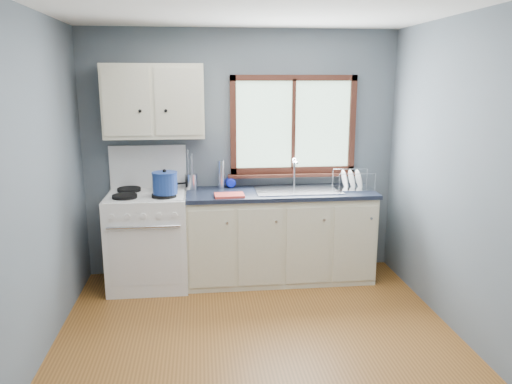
{
  "coord_description": "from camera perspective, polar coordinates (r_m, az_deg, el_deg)",
  "views": [
    {
      "loc": [
        -0.42,
        -3.29,
        2.0
      ],
      "look_at": [
        0.05,
        0.9,
        1.05
      ],
      "focal_mm": 35.0,
      "sensor_mm": 36.0,
      "label": 1
    }
  ],
  "objects": [
    {
      "name": "floor",
      "position": [
        3.88,
        0.79,
        -18.51
      ],
      "size": [
        3.2,
        3.6,
        0.02
      ],
      "primitive_type": "cube",
      "color": "brown",
      "rests_on": "ground"
    },
    {
      "name": "wall_back",
      "position": [
        5.18,
        -1.68,
        4.36
      ],
      "size": [
        3.2,
        0.02,
        2.5
      ],
      "primitive_type": "cube",
      "color": "slate",
      "rests_on": "ground"
    },
    {
      "name": "wall_front",
      "position": [
        1.72,
        8.73,
        -13.49
      ],
      "size": [
        3.2,
        0.02,
        2.5
      ],
      "primitive_type": "cube",
      "color": "slate",
      "rests_on": "ground"
    },
    {
      "name": "wall_left",
      "position": [
        3.58,
        -25.63,
        -0.69
      ],
      "size": [
        0.02,
        3.6,
        2.5
      ],
      "primitive_type": "cube",
      "color": "slate",
      "rests_on": "ground"
    },
    {
      "name": "wall_right",
      "position": [
        3.94,
        24.76,
        0.53
      ],
      "size": [
        0.02,
        3.6,
        2.5
      ],
      "primitive_type": "cube",
      "color": "slate",
      "rests_on": "ground"
    },
    {
      "name": "gas_range",
      "position": [
        5.03,
        -12.19,
        -5.04
      ],
      "size": [
        0.76,
        0.69,
        1.36
      ],
      "color": "white",
      "rests_on": "floor"
    },
    {
      "name": "base_cabinets",
      "position": [
        5.1,
        2.67,
        -5.48
      ],
      "size": [
        1.85,
        0.6,
        0.88
      ],
      "color": "beige",
      "rests_on": "floor"
    },
    {
      "name": "countertop",
      "position": [
        4.97,
        2.74,
        -0.11
      ],
      "size": [
        1.89,
        0.64,
        0.04
      ],
      "primitive_type": "cube",
      "color": "black",
      "rests_on": "base_cabinets"
    },
    {
      "name": "sink",
      "position": [
        5.01,
        4.76,
        -0.51
      ],
      "size": [
        0.84,
        0.46,
        0.44
      ],
      "color": "silver",
      "rests_on": "countertop"
    },
    {
      "name": "window",
      "position": [
        5.18,
        4.29,
        6.85
      ],
      "size": [
        1.36,
        0.1,
        1.03
      ],
      "color": "#9EC6A8",
      "rests_on": "wall_back"
    },
    {
      "name": "upper_cabinets",
      "position": [
        4.94,
        -11.57,
        10.12
      ],
      "size": [
        0.95,
        0.35,
        0.7
      ],
      "color": "beige",
      "rests_on": "wall_back"
    },
    {
      "name": "skillet",
      "position": [
        5.04,
        -10.28,
        0.83
      ],
      "size": [
        0.36,
        0.29,
        0.05
      ],
      "rotation": [
        0.0,
        0.0,
        0.31
      ],
      "color": "black",
      "rests_on": "gas_range"
    },
    {
      "name": "stockpot",
      "position": [
        4.72,
        -10.37,
        1.05
      ],
      "size": [
        0.31,
        0.31,
        0.23
      ],
      "rotation": [
        0.0,
        0.0,
        0.37
      ],
      "color": "navy",
      "rests_on": "gas_range"
    },
    {
      "name": "utensil_crock",
      "position": [
        5.06,
        -7.42,
        1.22
      ],
      "size": [
        0.16,
        0.16,
        0.4
      ],
      "rotation": [
        0.0,
        0.0,
        0.3
      ],
      "color": "silver",
      "rests_on": "countertop"
    },
    {
      "name": "thermos",
      "position": [
        5.07,
        -4.0,
        2.01
      ],
      "size": [
        0.07,
        0.07,
        0.29
      ],
      "primitive_type": "cylinder",
      "rotation": [
        0.0,
        0.0,
        0.12
      ],
      "color": "silver",
      "rests_on": "countertop"
    },
    {
      "name": "soap_bottle",
      "position": [
        5.06,
        -2.85,
        1.84
      ],
      "size": [
        0.11,
        0.11,
        0.26
      ],
      "primitive_type": "imported",
      "rotation": [
        0.0,
        0.0,
        0.1
      ],
      "color": "#0F1FCD",
      "rests_on": "countertop"
    },
    {
      "name": "dish_towel",
      "position": [
        4.74,
        -3.07,
        -0.37
      ],
      "size": [
        0.29,
        0.21,
        0.02
      ],
      "primitive_type": "cube",
      "rotation": [
        0.0,
        0.0,
        0.04
      ],
      "color": "#DA4437",
      "rests_on": "countertop"
    },
    {
      "name": "dish_rack",
      "position": [
        5.13,
        10.97,
        0.9
      ],
      "size": [
        0.39,
        0.3,
        0.2
      ],
      "rotation": [
        0.0,
        0.0,
        -0.03
      ],
      "color": "silver",
      "rests_on": "countertop"
    }
  ]
}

